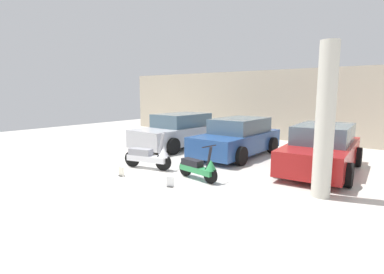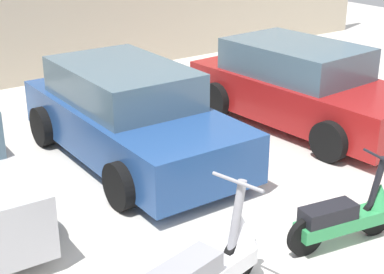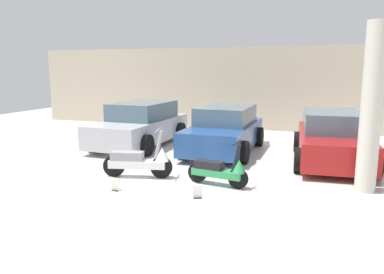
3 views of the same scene
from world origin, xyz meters
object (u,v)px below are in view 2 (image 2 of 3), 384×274
(scooter_front_left, at_px, (207,267))
(scooter_front_right, at_px, (347,215))
(car_rear_right, at_px, (302,87))
(car_rear_center, at_px, (129,115))

(scooter_front_left, distance_m, scooter_front_right, 1.87)
(car_rear_right, bearing_deg, scooter_front_left, -58.58)
(scooter_front_left, xyz_separation_m, car_rear_right, (4.16, 2.94, 0.24))
(scooter_front_left, bearing_deg, car_rear_right, 22.49)
(car_rear_center, relative_size, car_rear_right, 0.98)
(scooter_front_left, relative_size, car_rear_right, 0.39)
(scooter_front_left, distance_m, car_rear_center, 3.56)
(scooter_front_left, xyz_separation_m, car_rear_center, (1.13, 3.37, 0.25))
(car_rear_right, bearing_deg, car_rear_center, -101.85)
(scooter_front_left, bearing_deg, car_rear_center, 58.61)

